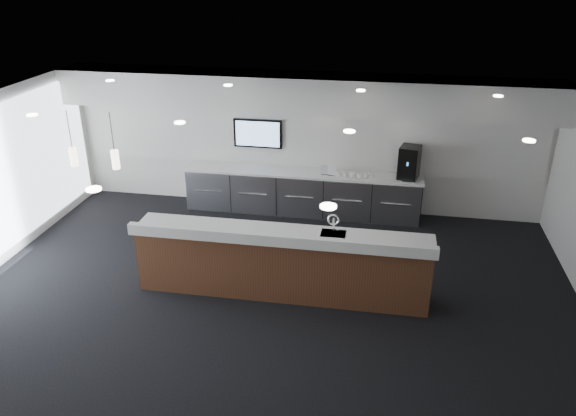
# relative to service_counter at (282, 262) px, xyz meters

# --- Properties ---
(ground) EXTENTS (10.00, 10.00, 0.00)m
(ground) POSITION_rel_service_counter_xyz_m (-0.18, -0.45, -0.58)
(ground) COLOR black
(ground) RESTS_ON ground
(ceiling) EXTENTS (10.00, 8.00, 0.02)m
(ceiling) POSITION_rel_service_counter_xyz_m (-0.18, -0.45, 2.42)
(ceiling) COLOR black
(ceiling) RESTS_ON back_wall
(back_wall) EXTENTS (10.00, 0.02, 3.00)m
(back_wall) POSITION_rel_service_counter_xyz_m (-0.18, 3.55, 0.92)
(back_wall) COLOR silver
(back_wall) RESTS_ON ground
(soffit_bulkhead) EXTENTS (10.00, 0.90, 0.70)m
(soffit_bulkhead) POSITION_rel_service_counter_xyz_m (-0.18, 3.10, 2.07)
(soffit_bulkhead) COLOR silver
(soffit_bulkhead) RESTS_ON back_wall
(alcove_panel) EXTENTS (9.80, 0.06, 1.40)m
(alcove_panel) POSITION_rel_service_counter_xyz_m (-0.18, 3.52, 1.02)
(alcove_panel) COLOR silver
(alcove_panel) RESTS_ON back_wall
(back_credenza) EXTENTS (5.06, 0.66, 0.95)m
(back_credenza) POSITION_rel_service_counter_xyz_m (-0.18, 3.19, -0.10)
(back_credenza) COLOR #A0A2A8
(back_credenza) RESTS_ON ground
(wall_tv) EXTENTS (1.05, 0.08, 0.62)m
(wall_tv) POSITION_rel_service_counter_xyz_m (-1.18, 3.46, 1.07)
(wall_tv) COLOR black
(wall_tv) RESTS_ON back_wall
(pendant_left) EXTENTS (0.12, 0.12, 0.30)m
(pendant_left) POSITION_rel_service_counter_xyz_m (-2.58, 0.35, 1.67)
(pendant_left) COLOR #FFE8C6
(pendant_left) RESTS_ON ceiling
(pendant_right) EXTENTS (0.12, 0.12, 0.30)m
(pendant_right) POSITION_rel_service_counter_xyz_m (-3.28, 0.35, 1.67)
(pendant_right) COLOR #FFE8C6
(pendant_right) RESTS_ON ceiling
(ceiling_can_lights) EXTENTS (7.00, 5.00, 0.02)m
(ceiling_can_lights) POSITION_rel_service_counter_xyz_m (-0.18, -0.45, 2.39)
(ceiling_can_lights) COLOR white
(ceiling_can_lights) RESTS_ON ceiling
(service_counter) EXTENTS (4.81, 0.83, 1.49)m
(service_counter) POSITION_rel_service_counter_xyz_m (0.00, 0.00, 0.00)
(service_counter) COLOR #552E1C
(service_counter) RESTS_ON ground
(coffee_machine) EXTENTS (0.48, 0.55, 0.67)m
(coffee_machine) POSITION_rel_service_counter_xyz_m (2.02, 3.22, 0.71)
(coffee_machine) COLOR black
(coffee_machine) RESTS_ON back_credenza
(info_sign_left) EXTENTS (0.16, 0.05, 0.22)m
(info_sign_left) POSITION_rel_service_counter_xyz_m (0.47, 3.08, 0.48)
(info_sign_left) COLOR silver
(info_sign_left) RESTS_ON back_credenza
(info_sign_right) EXTENTS (0.17, 0.04, 0.23)m
(info_sign_right) POSITION_rel_service_counter_xyz_m (0.33, 3.10, 0.49)
(info_sign_right) COLOR silver
(info_sign_right) RESTS_ON back_credenza
(cup_0) EXTENTS (0.11, 0.11, 0.10)m
(cup_0) POSITION_rel_service_counter_xyz_m (1.32, 3.06, 0.42)
(cup_0) COLOR white
(cup_0) RESTS_ON back_credenza
(cup_1) EXTENTS (0.15, 0.15, 0.10)m
(cup_1) POSITION_rel_service_counter_xyz_m (1.18, 3.06, 0.42)
(cup_1) COLOR white
(cup_1) RESTS_ON back_credenza
(cup_2) EXTENTS (0.14, 0.14, 0.10)m
(cup_2) POSITION_rel_service_counter_xyz_m (1.04, 3.06, 0.42)
(cup_2) COLOR white
(cup_2) RESTS_ON back_credenza
(cup_3) EXTENTS (0.14, 0.14, 0.10)m
(cup_3) POSITION_rel_service_counter_xyz_m (0.90, 3.06, 0.42)
(cup_3) COLOR white
(cup_3) RESTS_ON back_credenza
(cup_4) EXTENTS (0.15, 0.15, 0.10)m
(cup_4) POSITION_rel_service_counter_xyz_m (0.76, 3.06, 0.42)
(cup_4) COLOR white
(cup_4) RESTS_ON back_credenza
(cup_5) EXTENTS (0.12, 0.12, 0.10)m
(cup_5) POSITION_rel_service_counter_xyz_m (0.62, 3.06, 0.42)
(cup_5) COLOR white
(cup_5) RESTS_ON back_credenza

